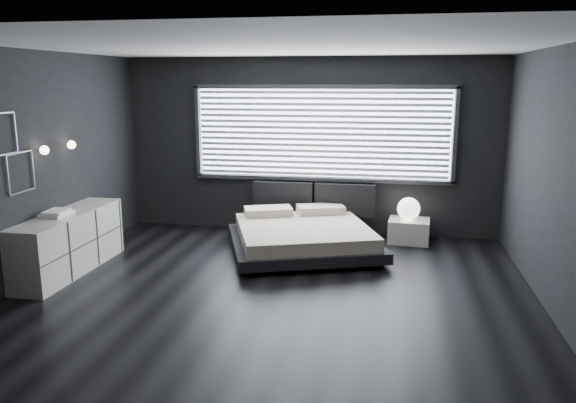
# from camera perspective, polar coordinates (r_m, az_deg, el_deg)

# --- Properties ---
(room) EXTENTS (6.04, 6.00, 2.80)m
(room) POSITION_cam_1_polar(r_m,az_deg,el_deg) (6.34, -1.39, 2.82)
(room) COLOR black
(room) RESTS_ON ground
(window) EXTENTS (4.14, 0.09, 1.52)m
(window) POSITION_cam_1_polar(r_m,az_deg,el_deg) (8.92, 3.43, 6.89)
(window) COLOR white
(window) RESTS_ON ground
(headboard) EXTENTS (1.96, 0.16, 0.52)m
(headboard) POSITION_cam_1_polar(r_m,az_deg,el_deg) (9.04, 2.65, 0.30)
(headboard) COLOR black
(headboard) RESTS_ON ground
(sconce_near) EXTENTS (0.18, 0.11, 0.11)m
(sconce_near) POSITION_cam_1_polar(r_m,az_deg,el_deg) (7.49, -23.53, 4.80)
(sconce_near) COLOR silver
(sconce_near) RESTS_ON ground
(sconce_far) EXTENTS (0.18, 0.11, 0.11)m
(sconce_far) POSITION_cam_1_polar(r_m,az_deg,el_deg) (7.99, -21.16, 5.40)
(sconce_far) COLOR silver
(sconce_far) RESTS_ON ground
(wall_art_upper) EXTENTS (0.01, 0.48, 0.48)m
(wall_art_upper) POSITION_cam_1_polar(r_m,az_deg,el_deg) (7.03, -27.03, 6.12)
(wall_art_upper) COLOR #47474C
(wall_art_upper) RESTS_ON ground
(wall_art_lower) EXTENTS (0.01, 0.48, 0.48)m
(wall_art_lower) POSITION_cam_1_polar(r_m,az_deg,el_deg) (7.29, -25.50, 2.70)
(wall_art_lower) COLOR #47474C
(wall_art_lower) RESTS_ON ground
(bed) EXTENTS (2.55, 2.50, 0.52)m
(bed) POSITION_cam_1_polar(r_m,az_deg,el_deg) (8.10, 1.52, -3.48)
(bed) COLOR black
(bed) RESTS_ON ground
(nightstand) EXTENTS (0.64, 0.55, 0.35)m
(nightstand) POSITION_cam_1_polar(r_m,az_deg,el_deg) (8.80, 12.17, -2.92)
(nightstand) COLOR silver
(nightstand) RESTS_ON ground
(orb_lamp) EXTENTS (0.34, 0.34, 0.34)m
(orb_lamp) POSITION_cam_1_polar(r_m,az_deg,el_deg) (8.71, 12.16, -0.72)
(orb_lamp) COLOR white
(orb_lamp) RESTS_ON nightstand
(dresser) EXTENTS (0.57, 1.94, 0.78)m
(dresser) POSITION_cam_1_polar(r_m,az_deg,el_deg) (7.79, -21.49, -3.89)
(dresser) COLOR silver
(dresser) RESTS_ON ground
(book_stack) EXTENTS (0.30, 0.38, 0.08)m
(book_stack) POSITION_cam_1_polar(r_m,az_deg,el_deg) (7.58, -22.45, -1.10)
(book_stack) COLOR white
(book_stack) RESTS_ON dresser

